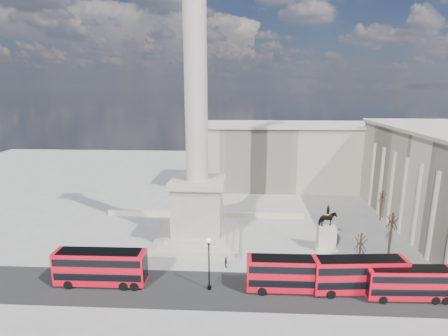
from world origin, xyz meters
The scene contains 17 objects.
ground centered at (0.00, 0.00, 0.00)m, with size 180.00×180.00×0.00m, color gray.
asphalt_road centered at (5.00, -10.00, 0.00)m, with size 120.00×9.00×0.01m, color #272727.
nelsons_column centered at (0.00, 5.00, 12.92)m, with size 14.00×14.00×49.85m.
balustrade_wall centered at (0.00, 16.00, 0.55)m, with size 40.00×0.60×1.10m, color #BAAE9A.
building_northeast centered at (20.00, 40.00, 8.32)m, with size 51.00×17.00×16.60m.
red_bus_a centered at (-11.14, -9.53, 2.55)m, with size 12.02×2.93×4.86m.
red_bus_b centered at (13.94, -9.75, 2.44)m, with size 11.49×2.78×4.65m.
red_bus_c centered at (28.19, -10.74, 2.21)m, with size 10.45×2.76×4.21m.
red_bus_d centered at (22.49, -9.64, 2.51)m, with size 11.96×3.64×4.78m.
victorian_lamp centered at (3.26, -9.94, 4.25)m, with size 0.62×0.62×7.22m.
equestrian_statue centered at (21.19, 2.78, 2.56)m, with size 3.54×2.66×7.49m.
bare_tree_near centered at (23.20, -7.08, 5.87)m, with size 1.70×1.70×7.45m.
bare_tree_mid centered at (30.64, 1.12, 5.75)m, with size 1.92×1.92×7.29m.
bare_tree_far centered at (34.84, 15.84, 5.09)m, with size 1.58×1.58×6.46m.
pedestrian_walking centered at (28.41, -5.16, 0.79)m, with size 0.58×0.38×1.58m, color black.
pedestrian_standing centered at (21.85, -6.25, 0.91)m, with size 0.88×0.69×1.81m, color black.
pedestrian_crossing centered at (5.18, -4.19, 0.84)m, with size 0.99×0.41×1.68m, color black.
Camera 1 is at (7.31, -50.66, 25.89)m, focal length 28.00 mm.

